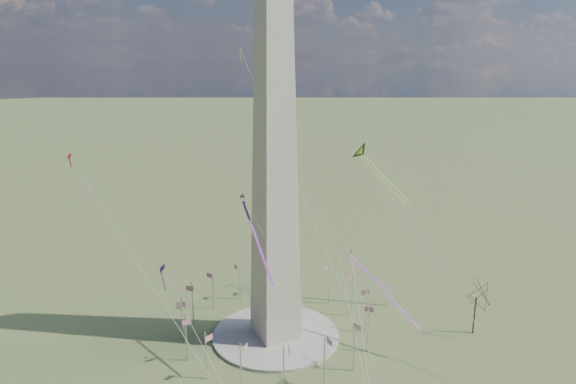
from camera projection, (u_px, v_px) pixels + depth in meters
name	position (u px, v px, depth m)	size (l,w,h in m)	color
ground	(276.00, 336.00, 146.48)	(2000.00, 2000.00, 0.00)	#506633
plaza	(276.00, 335.00, 146.38)	(36.00, 36.00, 0.80)	#A4A095
washington_monument	(275.00, 172.00, 134.22)	(15.56, 15.56, 100.00)	beige
flagpole_ring	(276.00, 313.00, 144.62)	(54.40, 54.40, 13.00)	silver
tree_near	(477.00, 295.00, 145.10)	(9.65, 9.65, 16.88)	#433628
kite_delta_black	(363.00, 155.00, 161.72)	(11.00, 20.71, 16.90)	black
kite_diamond_purple	(163.00, 272.00, 134.77)	(1.81, 2.72, 8.16)	#4E1B7D
kite_streamer_left	(373.00, 278.00, 140.59)	(8.64, 23.02, 16.32)	#FE284E
kite_streamer_mid	(252.00, 225.00, 130.31)	(4.02, 24.18, 16.61)	#FE284E
kite_streamer_right	(359.00, 267.00, 164.21)	(15.49, 14.92, 13.93)	#FE284E
kite_small_red	(70.00, 158.00, 139.01)	(0.98, 1.64, 3.93)	red
kite_small_white	(240.00, 51.00, 170.70)	(1.45, 2.29, 5.09)	white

